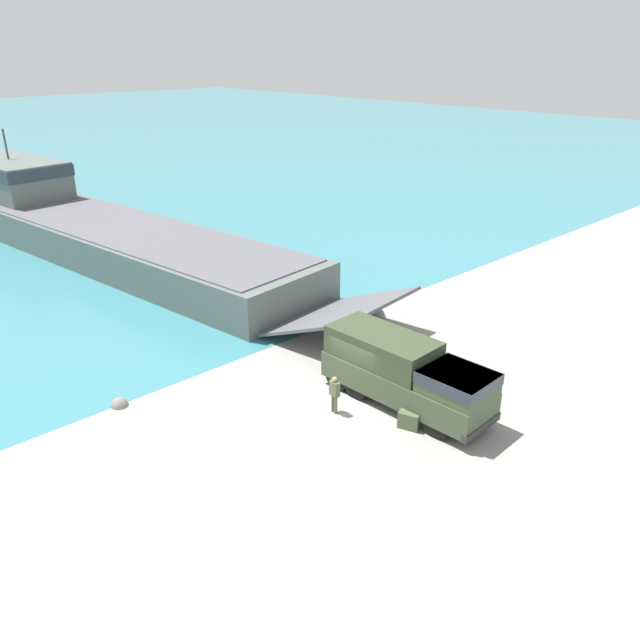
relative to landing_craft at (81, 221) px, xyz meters
The scene contains 8 objects.
ground_plane 29.23m from the landing_craft, 91.96° to the right, with size 240.00×240.00×0.00m, color gray.
landing_craft is the anchor object (origin of this frame).
military_truck 31.09m from the landing_craft, 89.57° to the right, with size 2.69×7.61×2.85m.
soldier_on_ramp 29.67m from the landing_craft, 94.55° to the right, with size 0.28×0.46×1.65m.
mooring_bollard 25.20m from the landing_craft, 79.00° to the right, with size 0.24×0.24×0.83m.
cargo_crate 32.39m from the landing_craft, 91.54° to the right, with size 0.69×0.83×0.69m, color #475638.
shoreline_rock_a 24.85m from the landing_craft, 75.65° to the right, with size 1.16×1.16×1.16m, color gray.
shoreline_rock_b 24.72m from the landing_craft, 110.50° to the right, with size 0.72×0.72×0.72m, color gray.
Camera 1 is at (-16.69, -16.15, 13.85)m, focal length 35.00 mm.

